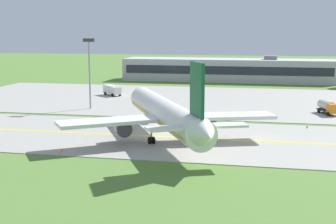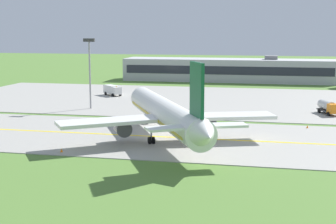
% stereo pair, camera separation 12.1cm
% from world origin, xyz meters
% --- Properties ---
extents(ground_plane, '(500.00, 500.00, 0.00)m').
position_xyz_m(ground_plane, '(0.00, 0.00, 0.00)').
color(ground_plane, '#517A33').
extents(taxiway_strip, '(240.00, 28.00, 0.10)m').
position_xyz_m(taxiway_strip, '(0.00, 0.00, 0.05)').
color(taxiway_strip, '#9E9B93').
rests_on(taxiway_strip, ground).
extents(apron_pad, '(140.00, 52.00, 0.10)m').
position_xyz_m(apron_pad, '(10.00, 42.00, 0.05)').
color(apron_pad, '#9E9B93').
rests_on(apron_pad, ground).
extents(taxiway_centreline, '(220.00, 0.60, 0.01)m').
position_xyz_m(taxiway_centreline, '(0.00, 0.00, 0.11)').
color(taxiway_centreline, yellow).
rests_on(taxiway_centreline, taxiway_strip).
extents(airplane_lead, '(30.53, 36.81, 12.70)m').
position_xyz_m(airplane_lead, '(2.05, -2.29, 4.13)').
color(airplane_lead, white).
rests_on(airplane_lead, ground).
extents(service_truck_baggage, '(4.07, 6.34, 2.65)m').
position_xyz_m(service_truck_baggage, '(28.18, 27.29, 1.53)').
color(service_truck_baggage, orange).
rests_on(service_truck_baggage, ground).
extents(service_truck_fuel, '(5.79, 5.59, 2.60)m').
position_xyz_m(service_truck_fuel, '(-22.24, 45.05, 1.53)').
color(service_truck_fuel, silver).
rests_on(service_truck_fuel, ground).
extents(terminal_building, '(67.20, 12.63, 8.36)m').
position_xyz_m(terminal_building, '(2.94, 87.17, 3.60)').
color(terminal_building, '#B2B2B7').
rests_on(terminal_building, ground).
extents(apron_light_mast, '(2.40, 0.50, 14.70)m').
position_xyz_m(apron_light_mast, '(-20.04, 24.15, 9.33)').
color(apron_light_mast, gray).
rests_on(apron_light_mast, ground).
extents(traffic_cone_near_edge, '(0.44, 0.44, 0.60)m').
position_xyz_m(traffic_cone_near_edge, '(-10.23, -12.36, 0.30)').
color(traffic_cone_near_edge, orange).
rests_on(traffic_cone_near_edge, ground).
extents(traffic_cone_mid_edge, '(0.44, 0.44, 0.60)m').
position_xyz_m(traffic_cone_mid_edge, '(23.33, 11.89, 0.30)').
color(traffic_cone_mid_edge, orange).
rests_on(traffic_cone_mid_edge, ground).
extents(traffic_cone_far_edge, '(0.44, 0.44, 0.60)m').
position_xyz_m(traffic_cone_far_edge, '(-13.65, 11.50, 0.30)').
color(traffic_cone_far_edge, orange).
rests_on(traffic_cone_far_edge, ground).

